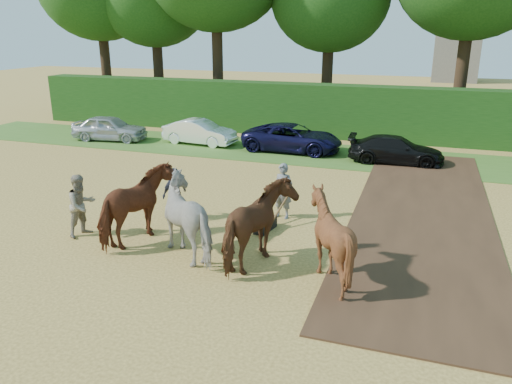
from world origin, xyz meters
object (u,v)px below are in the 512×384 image
object	(u,v)px
spectator_near	(82,205)
parked_cars	(408,148)
plough_team	(228,221)
spectator_far	(175,194)

from	to	relation	value
spectator_near	parked_cars	xyz separation A→B (m)	(8.98, 12.22, -0.27)
plough_team	spectator_far	bearing A→B (deg)	141.61
spectator_far	parked_cars	world-z (taller)	spectator_far
spectator_near	spectator_far	bearing A→B (deg)	-25.70
spectator_far	plough_team	distance (m)	3.57
parked_cars	plough_team	bearing A→B (deg)	-108.68
spectator_far	parked_cars	xyz separation A→B (m)	(6.95, 10.09, -0.18)
spectator_near	plough_team	size ratio (longest dim) A/B	0.25
spectator_near	plough_team	distance (m)	4.82
spectator_near	parked_cars	world-z (taller)	spectator_near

